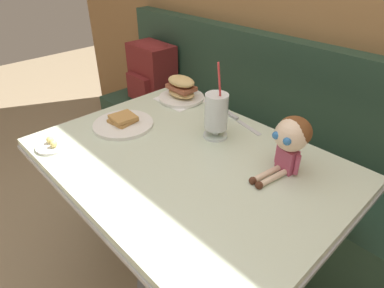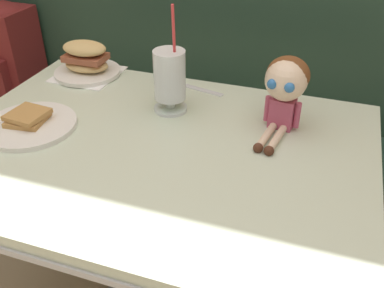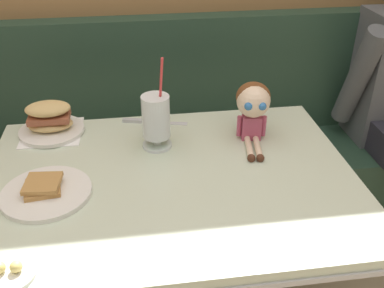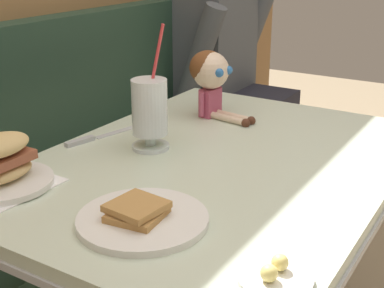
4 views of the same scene
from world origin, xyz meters
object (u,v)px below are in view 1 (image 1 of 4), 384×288
(toast_plate, at_px, (123,123))
(sandwich_plate, at_px, (181,91))
(milkshake_glass, at_px, (216,113))
(butter_knife, at_px, (236,118))
(seated_doll, at_px, (291,138))
(backpack, at_px, (151,70))
(butter_saucer, at_px, (52,145))

(toast_plate, height_order, sandwich_plate, sandwich_plate)
(milkshake_glass, distance_m, butter_knife, 0.20)
(seated_doll, bearing_deg, butter_knife, 155.30)
(sandwich_plate, height_order, butter_knife, sandwich_plate)
(toast_plate, distance_m, butter_knife, 0.48)
(sandwich_plate, height_order, backpack, sandwich_plate)
(sandwich_plate, distance_m, butter_knife, 0.32)
(milkshake_glass, xyz_separation_m, butter_knife, (-0.04, 0.17, -0.10))
(toast_plate, distance_m, backpack, 0.91)
(butter_saucer, xyz_separation_m, seated_doll, (0.68, 0.51, 0.12))
(toast_plate, height_order, butter_knife, toast_plate)
(toast_plate, bearing_deg, sandwich_plate, 94.47)
(sandwich_plate, xyz_separation_m, backpack, (-0.62, 0.28, -0.13))
(toast_plate, bearing_deg, milkshake_glass, 33.36)
(seated_doll, bearing_deg, milkshake_glass, -178.65)
(milkshake_glass, xyz_separation_m, butter_saucer, (-0.37, -0.50, -0.09))
(sandwich_plate, relative_size, butter_saucer, 1.83)
(toast_plate, height_order, butter_saucer, toast_plate)
(butter_saucer, bearing_deg, backpack, 123.15)
(milkshake_glass, height_order, butter_saucer, milkshake_glass)
(butter_knife, distance_m, backpack, 0.97)
(milkshake_glass, bearing_deg, sandwich_plate, 158.56)
(sandwich_plate, bearing_deg, milkshake_glass, -21.44)
(butter_saucer, relative_size, backpack, 0.30)
(butter_saucer, bearing_deg, sandwich_plate, 88.91)
(toast_plate, relative_size, seated_doll, 1.11)
(butter_saucer, distance_m, backpack, 1.11)
(milkshake_glass, bearing_deg, butter_knife, 102.27)
(backpack, bearing_deg, butter_knife, -15.10)
(toast_plate, xyz_separation_m, milkshake_glass, (0.33, 0.22, 0.09))
(toast_plate, relative_size, milkshake_glass, 0.80)
(toast_plate, height_order, seated_doll, seated_doll)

